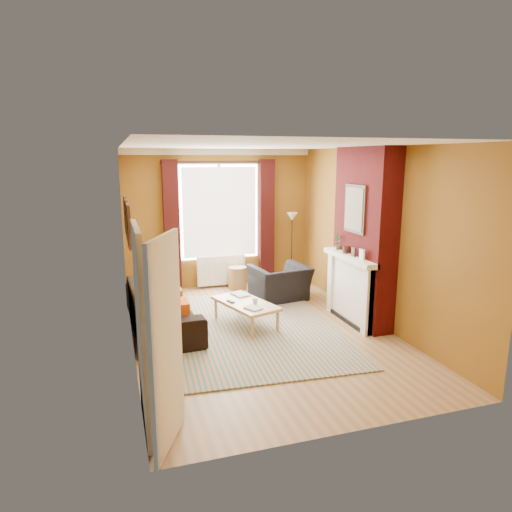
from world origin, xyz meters
name	(u,v)px	position (x,y,z in m)	size (l,w,h in m)	color
ground	(261,332)	(0.00, 0.00, 0.00)	(5.50, 5.50, 0.00)	olive
room_walls	(294,238)	(0.64, 0.28, 1.39)	(3.82, 5.54, 2.83)	brown
striped_rug	(250,328)	(-0.12, 0.18, 0.01)	(2.85, 3.80, 0.02)	#306A84
sofa	(162,307)	(-1.42, 0.67, 0.34)	(2.31, 0.90, 0.67)	black
armchair	(280,283)	(0.86, 1.47, 0.32)	(1.00, 0.87, 0.65)	black
coffee_table	(245,304)	(-0.14, 0.35, 0.35)	(0.92, 1.30, 0.39)	tan
wicker_stool	(237,278)	(0.28, 2.40, 0.23)	(0.42, 0.42, 0.46)	olive
floor_lamp	(292,228)	(1.46, 2.40, 1.20)	(0.27, 0.27, 1.52)	black
book_a	(249,310)	(-0.21, -0.06, 0.41)	(0.19, 0.26, 0.02)	#999999
book_b	(234,295)	(-0.23, 0.70, 0.41)	(0.23, 0.32, 0.02)	#999999
mug	(255,301)	(-0.03, 0.20, 0.44)	(0.09, 0.09, 0.09)	#999999
tv_remote	(231,301)	(-0.37, 0.42, 0.41)	(0.11, 0.18, 0.02)	black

